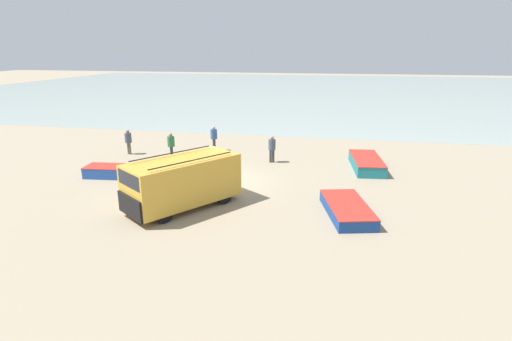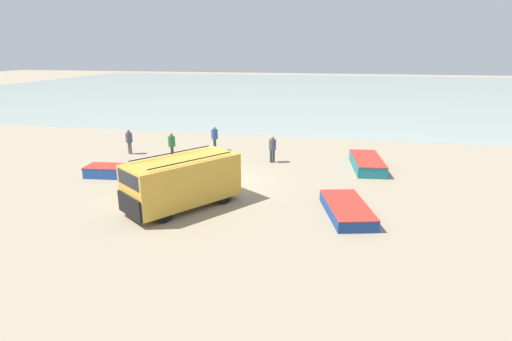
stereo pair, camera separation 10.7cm
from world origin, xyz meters
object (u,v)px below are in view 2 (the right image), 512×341
fishing_rowboat_2 (346,208)px  fisherman_0 (172,143)px  fishing_rowboat_1 (366,162)px  fisherman_3 (215,136)px  fishing_rowboat_0 (130,172)px  parked_van (182,181)px  fisherman_1 (272,147)px  fisherman_2 (129,140)px

fishing_rowboat_2 → fisherman_0: fisherman_0 is taller
fishing_rowboat_1 → fisherman_3: bearing=71.8°
fishing_rowboat_2 → fishing_rowboat_0: bearing=61.8°
parked_van → fishing_rowboat_1: bearing=169.4°
parked_van → fisherman_3: parked_van is taller
fishing_rowboat_0 → fishing_rowboat_2: bearing=-19.8°
fishing_rowboat_1 → fisherman_1: fisherman_1 is taller
fisherman_2 → fishing_rowboat_2: bearing=87.5°
fishing_rowboat_0 → fisherman_2: size_ratio=3.32×
fishing_rowboat_1 → fishing_rowboat_2: (-1.26, -7.49, -0.07)m
fisherman_2 → fisherman_0: bearing=105.1°
parked_van → fisherman_3: bearing=-134.6°
fishing_rowboat_1 → parked_van: bearing=127.7°
parked_van → fisherman_0: bearing=-117.8°
parked_van → fisherman_1: parked_van is taller
fisherman_1 → fishing_rowboat_1: bearing=76.4°
fisherman_1 → fisherman_3: size_ratio=0.97×
fishing_rowboat_1 → fisherman_1: 5.84m
fisherman_0 → fisherman_3: fisherman_3 is taller
fishing_rowboat_2 → fisherman_2: size_ratio=2.73×
fishing_rowboat_2 → fisherman_0: size_ratio=2.64×
fisherman_0 → fisherman_1: (6.55, 0.52, -0.02)m
fishing_rowboat_0 → fisherman_2: (-2.55, 4.70, 0.70)m
fisherman_0 → fisherman_2: fisherman_0 is taller
fisherman_0 → fisherman_3: (2.06, 2.71, 0.01)m
parked_van → fishing_rowboat_1: 11.84m
fishing_rowboat_1 → fisherman_0: 12.38m
fishing_rowboat_2 → fisherman_2: bearing=47.8°
fisherman_0 → fishing_rowboat_1: bearing=-9.8°
parked_van → fishing_rowboat_2: size_ratio=1.17×
fishing_rowboat_2 → fisherman_2: 16.36m
fishing_rowboat_0 → fisherman_3: bearing=61.2°
fishing_rowboat_1 → fisherman_1: (-5.80, 0.05, 0.69)m
fisherman_2 → fisherman_3: fisherman_3 is taller
parked_van → fisherman_2: 10.96m
parked_van → fishing_rowboat_1: parked_van is taller
fishing_rowboat_2 → parked_van: bearing=80.7°
fisherman_1 → fisherman_2: (-9.92, 0.09, -0.01)m
parked_van → fishing_rowboat_2: bearing=130.9°
fishing_rowboat_0 → fisherman_1: 8.72m
fishing_rowboat_1 → fishing_rowboat_0: bearing=103.2°
fishing_rowboat_2 → fisherman_3: bearing=28.5°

